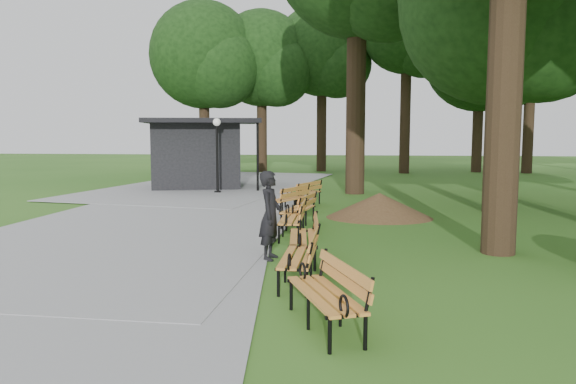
# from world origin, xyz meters

# --- Properties ---
(ground) EXTENTS (100.00, 100.00, 0.00)m
(ground) POSITION_xyz_m (0.00, 0.00, 0.00)
(ground) COLOR #2C5E1A
(ground) RESTS_ON ground
(path) EXTENTS (12.00, 38.00, 0.06)m
(path) POSITION_xyz_m (-4.00, 3.00, 0.03)
(path) COLOR #969699
(path) RESTS_ON ground
(person) EXTENTS (0.49, 0.69, 1.78)m
(person) POSITION_xyz_m (0.01, -1.17, 0.89)
(person) COLOR black
(person) RESTS_ON ground
(kiosk) EXTENTS (5.91, 5.44, 3.13)m
(kiosk) POSITION_xyz_m (-5.42, 12.74, 1.57)
(kiosk) COLOR black
(kiosk) RESTS_ON ground
(lamp_post) EXTENTS (0.32, 0.32, 3.11)m
(lamp_post) POSITION_xyz_m (-3.91, 10.44, 2.24)
(lamp_post) COLOR black
(lamp_post) RESTS_ON ground
(dirt_mound) EXTENTS (2.64, 2.64, 0.74)m
(dirt_mound) POSITION_xyz_m (2.45, 4.55, 0.37)
(dirt_mound) COLOR #47301C
(dirt_mound) RESTS_ON ground
(bench_0) EXTENTS (1.30, 2.00, 0.88)m
(bench_0) POSITION_xyz_m (1.28, -4.97, 0.44)
(bench_0) COLOR orange
(bench_0) RESTS_ON ground
(bench_1) EXTENTS (0.66, 1.91, 0.88)m
(bench_1) POSITION_xyz_m (0.73, -2.85, 0.44)
(bench_1) COLOR orange
(bench_1) RESTS_ON ground
(bench_2) EXTENTS (0.81, 1.95, 0.88)m
(bench_2) POSITION_xyz_m (0.66, -1.11, 0.44)
(bench_2) COLOR orange
(bench_2) RESTS_ON ground
(bench_3) EXTENTS (0.67, 1.91, 0.88)m
(bench_3) POSITION_xyz_m (0.19, 1.23, 0.44)
(bench_3) COLOR orange
(bench_3) RESTS_ON ground
(bench_4) EXTENTS (0.98, 1.99, 0.88)m
(bench_4) POSITION_xyz_m (0.18, 2.90, 0.44)
(bench_4) COLOR orange
(bench_4) RESTS_ON ground
(bench_5) EXTENTS (1.36, 2.00, 0.88)m
(bench_5) POSITION_xyz_m (-0.35, 5.23, 0.44)
(bench_5) COLOR orange
(bench_5) RESTS_ON ground
(bench_6) EXTENTS (1.36, 2.00, 0.88)m
(bench_6) POSITION_xyz_m (-0.04, 6.87, 0.44)
(bench_6) COLOR orange
(bench_6) RESTS_ON ground
(lawn_tree_1) EXTENTS (6.18, 6.18, 9.54)m
(lawn_tree_1) POSITION_xyz_m (6.09, 6.25, 6.42)
(lawn_tree_1) COLOR black
(lawn_tree_1) RESTS_ON ground
(tree_backdrop) EXTENTS (36.08, 9.74, 16.24)m
(tree_backdrop) POSITION_xyz_m (7.09, 23.10, 8.12)
(tree_backdrop) COLOR black
(tree_backdrop) RESTS_ON ground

